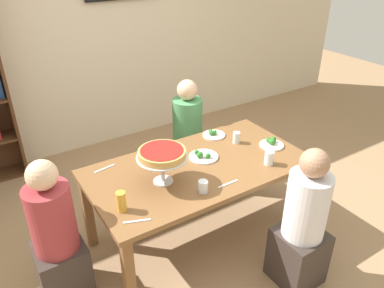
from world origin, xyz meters
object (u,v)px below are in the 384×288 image
(dining_table, at_px, (199,174))
(deep_dish_pizza_stand, at_px, (162,155))
(cutlery_fork_near, at_px, (137,221))
(water_glass_clear_near, at_px, (236,138))
(salad_plate_near_diner, at_px, (213,134))
(cutlery_knife_near, at_px, (105,168))
(diner_far_right, at_px, (188,141))
(cutlery_knife_far, at_px, (228,184))
(diner_head_west, at_px, (57,243))
(beer_glass_amber_tall, at_px, (121,202))
(cutlery_fork_far, at_px, (150,159))
(salad_plate_far_diner, at_px, (272,143))
(water_glass_clear_far, at_px, (203,187))
(water_glass_clear_spare, at_px, (269,158))
(diner_near_right, at_px, (302,229))

(dining_table, distance_m, deep_dish_pizza_stand, 0.47)
(deep_dish_pizza_stand, bearing_deg, dining_table, 7.48)
(cutlery_fork_near, bearing_deg, water_glass_clear_near, 43.52)
(dining_table, xyz_separation_m, salad_plate_near_diner, (0.40, 0.36, 0.10))
(cutlery_knife_near, bearing_deg, diner_far_right, -166.69)
(cutlery_knife_far, bearing_deg, deep_dish_pizza_stand, 143.28)
(dining_table, distance_m, diner_head_west, 1.17)
(cutlery_fork_near, bearing_deg, deep_dish_pizza_stand, 61.59)
(salad_plate_near_diner, relative_size, cutlery_fork_near, 1.14)
(diner_head_west, relative_size, beer_glass_amber_tall, 7.92)
(diner_head_west, xyz_separation_m, salad_plate_near_diner, (1.55, 0.33, 0.27))
(deep_dish_pizza_stand, distance_m, cutlery_fork_near, 0.52)
(beer_glass_amber_tall, xyz_separation_m, cutlery_fork_far, (0.46, 0.49, -0.07))
(salad_plate_far_diner, xyz_separation_m, water_glass_clear_far, (-0.89, -0.25, 0.02))
(dining_table, xyz_separation_m, diner_head_west, (-1.16, 0.02, -0.17))
(water_glass_clear_spare, xyz_separation_m, cutlery_fork_near, (-1.19, -0.07, -0.06))
(diner_far_right, bearing_deg, water_glass_clear_far, -26.72)
(water_glass_clear_spare, bearing_deg, salad_plate_far_diner, 42.91)
(dining_table, distance_m, cutlery_fork_near, 0.79)
(diner_near_right, relative_size, cutlery_fork_far, 6.39)
(diner_head_west, distance_m, salad_plate_far_diner, 1.90)
(beer_glass_amber_tall, height_order, cutlery_knife_near, beer_glass_amber_tall)
(beer_glass_amber_tall, relative_size, water_glass_clear_near, 1.45)
(diner_near_right, distance_m, salad_plate_far_diner, 0.85)
(deep_dish_pizza_stand, height_order, beer_glass_amber_tall, deep_dish_pizza_stand)
(water_glass_clear_near, distance_m, water_glass_clear_far, 0.80)
(deep_dish_pizza_stand, height_order, water_glass_clear_far, deep_dish_pizza_stand)
(water_glass_clear_far, bearing_deg, cutlery_fork_far, 100.59)
(salad_plate_near_diner, bearing_deg, diner_far_right, 91.51)
(deep_dish_pizza_stand, relative_size, water_glass_clear_far, 4.15)
(water_glass_clear_far, relative_size, cutlery_knife_near, 0.50)
(cutlery_knife_far, bearing_deg, water_glass_clear_near, 45.91)
(dining_table, distance_m, diner_near_right, 0.89)
(deep_dish_pizza_stand, relative_size, cutlery_knife_far, 2.09)
(diner_head_west, xyz_separation_m, diner_near_right, (1.54, -0.81, 0.00))
(salad_plate_far_diner, height_order, beer_glass_amber_tall, beer_glass_amber_tall)
(salad_plate_near_diner, relative_size, salad_plate_far_diner, 0.98)
(salad_plate_far_diner, xyz_separation_m, cutlery_knife_far, (-0.68, -0.27, -0.02))
(diner_near_right, bearing_deg, water_glass_clear_near, -6.75)
(dining_table, relative_size, cutlery_fork_near, 9.81)
(cutlery_knife_near, bearing_deg, water_glass_clear_far, 116.62)
(cutlery_fork_far, bearing_deg, diner_near_right, 120.33)
(deep_dish_pizza_stand, distance_m, water_glass_clear_near, 0.88)
(dining_table, bearing_deg, cutlery_fork_far, 133.62)
(cutlery_fork_far, bearing_deg, water_glass_clear_spare, 141.96)
(cutlery_fork_far, distance_m, cutlery_knife_far, 0.71)
(water_glass_clear_near, relative_size, cutlery_knife_near, 0.56)
(water_glass_clear_far, xyz_separation_m, cutlery_knife_far, (0.21, -0.02, -0.04))
(diner_head_west, height_order, cutlery_fork_far, diner_head_west)
(diner_near_right, height_order, cutlery_knife_far, diner_near_right)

